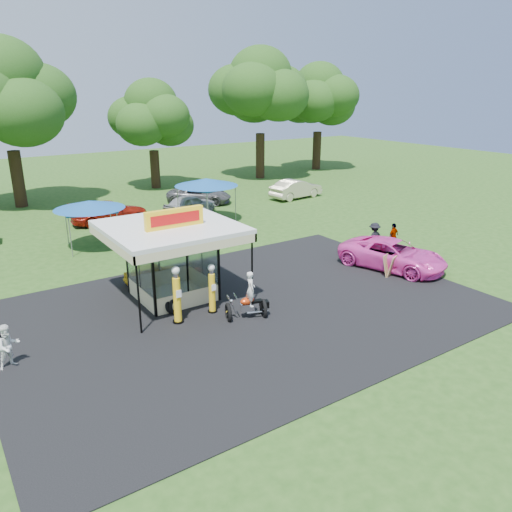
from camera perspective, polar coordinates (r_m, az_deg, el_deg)
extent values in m
plane|color=#244917|center=(19.84, 2.17, -8.19)|extent=(120.00, 120.00, 0.00)
cube|color=black|center=(21.31, -1.01, -6.13)|extent=(20.00, 14.00, 0.04)
cube|color=white|center=(22.86, -9.36, -4.58)|extent=(3.00, 3.00, 0.06)
cube|color=white|center=(21.79, -9.81, 3.32)|extent=(5.40, 5.40, 0.18)
cube|color=yellow|center=(21.23, -9.32, 4.30)|extent=(2.60, 0.25, 0.80)
cube|color=red|center=(21.11, -9.17, 4.23)|extent=(2.21, 0.02, 0.45)
cylinder|color=black|center=(19.19, -13.28, -4.40)|extent=(0.08, 0.08, 3.20)
cylinder|color=black|center=(21.33, -0.45, -1.51)|extent=(0.08, 0.08, 3.20)
cylinder|color=black|center=(20.42, -8.87, -7.43)|extent=(0.45, 0.45, 0.10)
cylinder|color=yellow|center=(20.01, -9.01, -4.93)|extent=(0.31, 0.31, 1.84)
cylinder|color=silver|center=(19.63, -9.16, -2.20)|extent=(0.20, 0.20, 0.20)
sphere|color=white|center=(19.56, -9.19, -1.64)|extent=(0.33, 0.33, 0.33)
cube|color=white|center=(19.74, -8.82, -4.30)|extent=(0.22, 0.02, 0.31)
cylinder|color=black|center=(21.15, -4.98, -6.33)|extent=(0.40, 0.40, 0.09)
cylinder|color=yellow|center=(20.80, -5.05, -4.16)|extent=(0.27, 0.27, 1.64)
cylinder|color=silver|center=(20.47, -5.12, -1.81)|extent=(0.18, 0.18, 0.18)
sphere|color=white|center=(20.40, -5.14, -1.33)|extent=(0.29, 0.29, 0.29)
cube|color=white|center=(20.56, -4.85, -3.61)|extent=(0.20, 0.02, 0.27)
torus|color=black|center=(20.31, -3.17, -6.49)|extent=(0.42, 0.83, 0.83)
torus|color=black|center=(20.63, 0.86, -6.04)|extent=(0.42, 0.83, 0.83)
cube|color=silver|center=(20.40, -1.01, -5.85)|extent=(0.60, 0.44, 0.30)
ellipsoid|color=red|center=(20.29, -1.01, -5.14)|extent=(0.63, 0.35, 0.30)
cube|color=black|center=(20.39, -0.07, -5.19)|extent=(0.59, 0.42, 0.10)
cube|color=black|center=(20.55, 0.94, -5.51)|extent=(0.43, 0.43, 0.28)
cylinder|color=silver|center=(20.19, -2.78, -5.53)|extent=(0.43, 0.20, 0.88)
cylinder|color=silver|center=(20.08, -2.38, -4.60)|extent=(0.24, 0.57, 0.05)
sphere|color=silver|center=(20.12, -2.84, -5.16)|extent=(0.16, 0.16, 0.16)
imported|color=white|center=(20.12, -0.61, -3.77)|extent=(0.51, 0.62, 1.48)
torus|color=black|center=(21.15, -9.36, -5.71)|extent=(0.69, 0.57, 0.65)
torus|color=black|center=(21.22, -9.78, -5.65)|extent=(0.70, 0.63, 0.65)
cube|color=#593819|center=(25.55, 15.22, -1.22)|extent=(0.67, 0.48, 1.09)
cube|color=#593819|center=(25.71, 14.78, -1.05)|extent=(0.67, 0.48, 1.09)
imported|color=yellow|center=(24.58, -11.59, -1.90)|extent=(2.82, 1.13, 0.96)
imported|color=#FF45BE|center=(26.78, 15.35, 0.17)|extent=(3.97, 5.98, 1.53)
imported|color=white|center=(18.81, -26.44, -9.21)|extent=(0.88, 0.75, 1.57)
imported|color=black|center=(29.15, 13.35, 2.06)|extent=(1.17, 0.72, 1.75)
imported|color=gray|center=(30.04, 15.43, 2.19)|extent=(0.96, 0.51, 1.56)
imported|color=maroon|center=(36.21, -16.34, 4.84)|extent=(5.43, 2.58, 1.53)
imported|color=#A0A0A5|center=(37.55, -7.59, 5.86)|extent=(4.65, 3.07, 1.47)
imported|color=#525153|center=(41.01, -6.51, 6.96)|extent=(5.51, 5.02, 1.43)
imported|color=beige|center=(42.94, 4.60, 7.66)|extent=(4.98, 2.19, 1.59)
cylinder|color=gray|center=(31.67, -21.15, 3.06)|extent=(0.06, 0.06, 2.24)
cylinder|color=gray|center=(32.30, -16.70, 3.83)|extent=(0.06, 0.06, 2.24)
cylinder|color=gray|center=(29.22, -19.94, 1.97)|extent=(0.06, 0.06, 2.24)
cylinder|color=gray|center=(29.90, -15.15, 2.81)|extent=(0.06, 0.06, 2.24)
cube|color=#174E96|center=(30.46, -18.46, 5.07)|extent=(2.80, 2.80, 0.11)
cone|color=#174E96|center=(30.40, -18.52, 5.60)|extent=(4.03, 4.03, 0.47)
cylinder|color=gray|center=(35.82, -8.72, 5.97)|extent=(0.06, 0.06, 2.43)
cylinder|color=gray|center=(37.09, -4.75, 6.56)|extent=(0.06, 0.06, 2.43)
cylinder|color=gray|center=(33.35, -6.60, 5.12)|extent=(0.06, 0.06, 2.43)
cylinder|color=gray|center=(34.70, -2.43, 5.76)|extent=(0.06, 0.06, 2.43)
cube|color=#174E96|center=(34.95, -5.69, 7.91)|extent=(3.03, 3.03, 0.12)
cone|color=#174E96|center=(34.89, -5.71, 8.42)|extent=(4.37, 4.37, 0.51)
cylinder|color=black|center=(43.62, -25.58, 7.94)|extent=(0.94, 0.94, 4.38)
ellipsoid|color=#234B15|center=(43.11, -26.67, 15.36)|extent=(10.51, 10.51, 9.01)
cylinder|color=black|center=(48.20, -11.46, 9.69)|extent=(0.86, 0.86, 3.46)
ellipsoid|color=#234B15|center=(47.74, -11.81, 14.93)|extent=(8.07, 8.07, 6.92)
cylinder|color=black|center=(52.59, 0.48, 11.38)|extent=(0.91, 0.91, 4.55)
ellipsoid|color=#234B15|center=(52.17, 0.50, 17.73)|extent=(10.62, 10.62, 9.11)
cylinder|color=black|center=(58.94, 6.95, 11.87)|extent=(0.95, 0.95, 4.22)
ellipsoid|color=#234B15|center=(58.56, 7.16, 17.01)|extent=(9.52, 9.52, 8.16)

